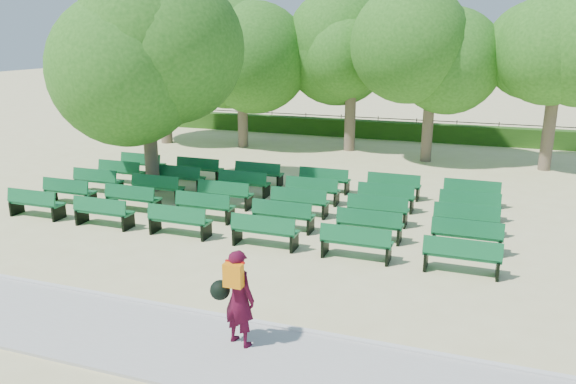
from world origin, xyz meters
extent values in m
plane|color=beige|center=(0.00, 0.00, 0.00)|extent=(120.00, 120.00, 0.00)
cube|color=#B0B0AC|center=(0.00, -7.40, 0.03)|extent=(30.00, 2.20, 0.06)
cube|color=silver|center=(0.00, -6.25, 0.05)|extent=(30.00, 0.12, 0.10)
cube|color=#254F14|center=(0.00, 14.00, 0.45)|extent=(26.00, 0.70, 0.90)
cube|color=#105E30|center=(0.06, 0.40, 0.43)|extent=(1.75, 0.56, 0.06)
cube|color=#105E30|center=(0.06, 0.20, 0.67)|extent=(1.74, 0.21, 0.41)
cylinder|color=brown|center=(-4.42, 1.30, 1.56)|extent=(0.47, 0.47, 3.13)
ellipsoid|color=#2F6E1D|center=(-4.42, 1.30, 4.53)|extent=(5.09, 5.09, 4.58)
imported|color=#43091E|center=(2.63, -7.01, 0.93)|extent=(0.74, 0.59, 1.75)
cube|color=orange|center=(2.63, -7.21, 1.44)|extent=(0.33, 0.16, 0.41)
sphere|color=black|center=(2.31, -7.07, 1.05)|extent=(0.35, 0.35, 0.35)
camera|label=1|loc=(6.35, -14.99, 5.31)|focal=35.00mm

